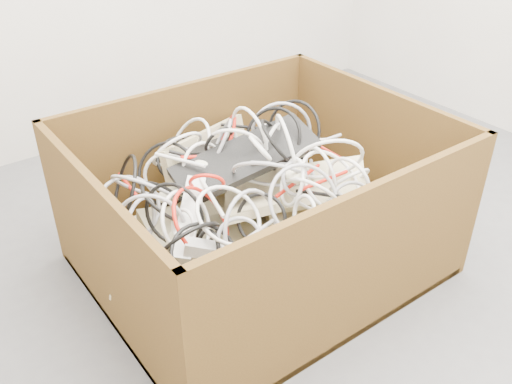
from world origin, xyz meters
TOP-DOWN VIEW (x-y plane):
  - ground at (0.00, 0.00)m, footprint 3.00×3.00m
  - cardboard_box at (-0.25, 0.18)m, footprint 1.13×0.95m
  - keyboard_pile at (-0.24, 0.20)m, footprint 0.98×0.90m
  - mice_scatter at (-0.32, 0.08)m, footprint 0.74×0.58m
  - power_strip_left at (-0.55, 0.12)m, footprint 0.25×0.28m
  - power_strip_right at (-0.52, -0.06)m, footprint 0.23×0.19m
  - vga_plug at (0.02, 0.12)m, footprint 0.06×0.06m
  - cable_tangle at (-0.33, 0.18)m, footprint 0.92×0.84m

SIDE VIEW (x-z plane):
  - ground at x=0.00m, z-range 0.00..0.00m
  - cardboard_box at x=-0.25m, z-range -0.14..0.43m
  - keyboard_pile at x=-0.24m, z-range 0.06..0.49m
  - mice_scatter at x=-0.32m, z-range 0.22..0.45m
  - power_strip_right at x=-0.52m, z-range 0.29..0.38m
  - vga_plug at x=0.02m, z-range 0.33..0.36m
  - power_strip_left at x=-0.55m, z-range 0.30..0.43m
  - cable_tangle at x=-0.33m, z-range 0.19..0.61m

